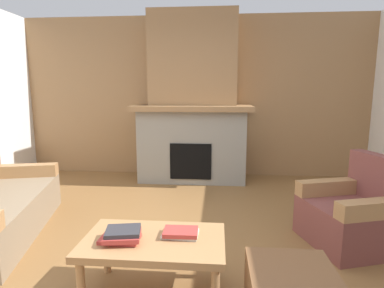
{
  "coord_description": "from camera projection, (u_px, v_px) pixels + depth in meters",
  "views": [
    {
      "loc": [
        0.41,
        -2.47,
        1.46
      ],
      "look_at": [
        0.13,
        0.9,
        0.88
      ],
      "focal_mm": 29.25,
      "sensor_mm": 36.0,
      "label": 1
    }
  ],
  "objects": [
    {
      "name": "ground",
      "position": [
        168.0,
        262.0,
        2.7
      ],
      "size": [
        9.0,
        9.0,
        0.0
      ],
      "primitive_type": "plane",
      "color": "brown"
    },
    {
      "name": "wall_back_wood_panel",
      "position": [
        194.0,
        97.0,
        5.42
      ],
      "size": [
        6.0,
        0.12,
        2.7
      ],
      "primitive_type": "cube",
      "color": "#997047",
      "rests_on": "ground"
    },
    {
      "name": "fireplace",
      "position": [
        193.0,
        109.0,
        5.09
      ],
      "size": [
        1.9,
        0.82,
        2.7
      ],
      "color": "gray",
      "rests_on": "ground"
    },
    {
      "name": "armchair",
      "position": [
        355.0,
        214.0,
        2.99
      ],
      "size": [
        0.95,
        0.95,
        0.85
      ],
      "color": "brown",
      "rests_on": "ground"
    },
    {
      "name": "coffee_table",
      "position": [
        154.0,
        245.0,
        2.22
      ],
      "size": [
        1.0,
        0.6,
        0.43
      ],
      "color": "#A87A4C",
      "rests_on": "ground"
    },
    {
      "name": "book_stack_near_edge",
      "position": [
        122.0,
        235.0,
        2.16
      ],
      "size": [
        0.3,
        0.25,
        0.09
      ],
      "color": "#B23833",
      "rests_on": "coffee_table"
    },
    {
      "name": "book_stack_center",
      "position": [
        180.0,
        233.0,
        2.24
      ],
      "size": [
        0.26,
        0.2,
        0.05
      ],
      "color": "beige",
      "rests_on": "coffee_table"
    }
  ]
}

